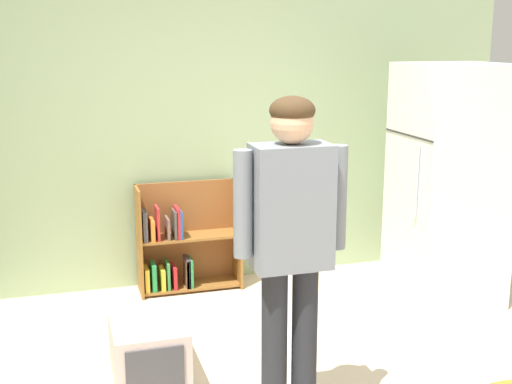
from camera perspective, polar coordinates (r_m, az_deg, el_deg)
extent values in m
cube|color=#9BB385|center=(5.31, -4.85, 6.48)|extent=(5.20, 0.06, 2.70)
cube|color=white|center=(5.10, 16.13, 0.50)|extent=(0.70, 0.68, 1.78)
cylinder|color=silver|center=(4.76, 13.57, 0.85)|extent=(0.02, 0.02, 0.50)
cube|color=#333333|center=(4.86, 12.89, 4.77)|extent=(0.01, 0.67, 0.01)
cube|color=#915D28|center=(5.21, -9.96, -4.23)|extent=(0.02, 0.28, 0.85)
cube|color=#915D28|center=(5.34, -1.61, -3.58)|extent=(0.02, 0.28, 0.85)
cube|color=#96592B|center=(5.38, -5.99, -3.52)|extent=(0.80, 0.02, 0.85)
cube|color=#915D28|center=(5.39, -5.63, -7.93)|extent=(0.76, 0.24, 0.02)
cube|color=#915D28|center=(5.26, -5.73, -3.81)|extent=(0.76, 0.24, 0.02)
cube|color=gold|center=(5.28, -9.36, -7.31)|extent=(0.03, 0.17, 0.19)
cube|color=#474444|center=(5.14, -9.54, -2.82)|extent=(0.03, 0.17, 0.24)
cube|color=#258E46|center=(5.28, -8.77, -7.13)|extent=(0.03, 0.17, 0.21)
cube|color=orange|center=(5.16, -8.90, -3.18)|extent=(0.03, 0.17, 0.16)
cube|color=gold|center=(5.30, -8.02, -7.31)|extent=(0.03, 0.17, 0.17)
cube|color=#B72E2D|center=(5.15, -8.43, -2.63)|extent=(0.02, 0.17, 0.26)
cube|color=#378544|center=(5.29, -7.58, -7.01)|extent=(0.02, 0.17, 0.22)
cube|color=brown|center=(5.18, -7.59, -3.06)|extent=(0.02, 0.17, 0.16)
cube|color=red|center=(5.31, -7.03, -7.17)|extent=(0.03, 0.17, 0.18)
cube|color=#4A443B|center=(5.18, -6.98, -2.73)|extent=(0.02, 0.17, 0.22)
cube|color=#463345|center=(5.31, -5.92, -6.78)|extent=(0.03, 0.17, 0.23)
cube|color=red|center=(5.18, -6.76, -2.59)|extent=(0.03, 0.17, 0.24)
cube|color=brown|center=(5.31, -5.98, -6.85)|extent=(0.02, 0.17, 0.22)
cube|color=#245095|center=(5.18, -6.52, -2.70)|extent=(0.02, 0.17, 0.22)
cube|color=#2F8B4B|center=(5.32, -5.69, -6.80)|extent=(0.03, 0.17, 0.23)
cylinder|color=#24272C|center=(3.43, 1.57, -13.36)|extent=(0.13, 0.13, 0.86)
cylinder|color=#24272C|center=(3.47, 4.15, -13.00)|extent=(0.13, 0.13, 0.86)
cube|color=slate|center=(3.19, 3.02, -1.27)|extent=(0.38, 0.22, 0.61)
cylinder|color=slate|center=(3.12, -1.14, -1.05)|extent=(0.09, 0.09, 0.51)
cylinder|color=slate|center=(3.27, 6.99, -0.46)|extent=(0.09, 0.09, 0.51)
sphere|color=#E0AC84|center=(3.12, 3.11, 5.96)|extent=(0.21, 0.21, 0.21)
ellipsoid|color=#442F1A|center=(3.11, 3.12, 7.00)|extent=(0.22, 0.22, 0.13)
cube|color=beige|center=(4.04, -9.17, -13.17)|extent=(0.42, 0.54, 0.36)
cube|color=#424247|center=(3.80, -8.61, -14.97)|extent=(0.32, 0.01, 0.27)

